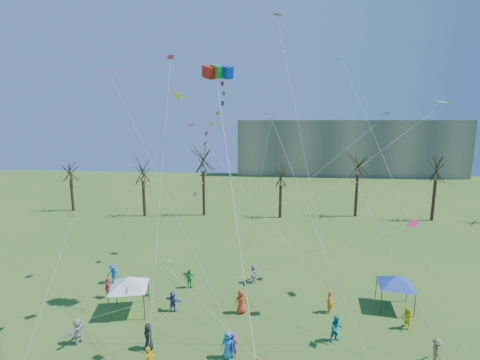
# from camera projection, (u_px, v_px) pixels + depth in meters

# --- Properties ---
(distant_building) EXTENTS (60.00, 14.00, 15.00)m
(distant_building) POSITION_uv_depth(u_px,v_px,m) (346.00, 147.00, 93.77)
(distant_building) COLOR gray
(distant_building) RESTS_ON ground
(bare_tree_row) EXTENTS (71.64, 8.31, 10.95)m
(bare_tree_row) POSITION_uv_depth(u_px,v_px,m) (291.00, 173.00, 50.38)
(bare_tree_row) COLOR black
(bare_tree_row) RESTS_ON ground
(big_box_kite) EXTENTS (3.33, 8.40, 21.48)m
(big_box_kite) POSITION_uv_depth(u_px,v_px,m) (214.00, 141.00, 23.33)
(big_box_kite) COLOR red
(big_box_kite) RESTS_ON ground
(canopy_tent_white) EXTENTS (3.73, 3.73, 2.87)m
(canopy_tent_white) POSITION_uv_depth(u_px,v_px,m) (129.00, 282.00, 25.27)
(canopy_tent_white) COLOR #3F3F44
(canopy_tent_white) RESTS_ON ground
(canopy_tent_blue) EXTENTS (3.56, 3.56, 2.69)m
(canopy_tent_blue) POSITION_uv_depth(u_px,v_px,m) (396.00, 280.00, 25.90)
(canopy_tent_blue) COLOR #3F3F44
(canopy_tent_blue) RESTS_ON ground
(festival_crowd) EXTENTS (25.94, 15.03, 1.86)m
(festival_crowd) POSITION_uv_depth(u_px,v_px,m) (227.00, 317.00, 23.48)
(festival_crowd) COLOR red
(festival_crowd) RESTS_ON ground
(small_kites_aloft) EXTENTS (30.06, 19.28, 33.49)m
(small_kites_aloft) POSITION_uv_depth(u_px,v_px,m) (258.00, 133.00, 25.77)
(small_kites_aloft) COLOR #FFA80D
(small_kites_aloft) RESTS_ON ground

